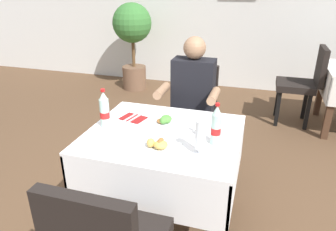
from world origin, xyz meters
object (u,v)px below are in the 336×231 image
cola_bottle_secondary (105,111)px  plate_near_camera (159,147)px  seated_diner_far (192,101)px  napkin_cutlery_set (133,118)px  plate_far_diner (163,121)px  cola_bottle_primary (216,126)px  main_dining_table (164,156)px  chair_far_diner_seat (191,113)px  beer_glass_left (200,137)px  background_chair_left (304,81)px  potted_plant_corner (133,34)px

cola_bottle_secondary → plate_near_camera: bearing=-23.5°
seated_diner_far → napkin_cutlery_set: size_ratio=6.41×
plate_far_diner → cola_bottle_primary: bearing=-25.3°
main_dining_table → cola_bottle_secondary: cola_bottle_secondary is taller
chair_far_diner_seat → napkin_cutlery_set: size_ratio=4.94×
plate_far_diner → beer_glass_left: (0.33, -0.33, 0.09)m
plate_far_diner → background_chair_left: (1.14, 2.05, -0.22)m
plate_near_camera → napkin_cutlery_set: (-0.32, 0.38, -0.02)m
main_dining_table → potted_plant_corner: (-1.42, 2.85, 0.32)m
beer_glass_left → cola_bottle_secondary: 0.71m
napkin_cutlery_set → background_chair_left: (1.37, 2.03, -0.20)m
chair_far_diner_seat → seated_diner_far: seated_diner_far is taller
cola_bottle_secondary → beer_glass_left: bearing=-13.5°
plate_far_diner → cola_bottle_primary: cola_bottle_primary is taller
seated_diner_far → plate_far_diner: 0.60m
chair_far_diner_seat → cola_bottle_primary: cola_bottle_primary is taller
main_dining_table → plate_near_camera: (0.04, -0.23, 0.20)m
plate_far_diner → chair_far_diner_seat: bearing=86.4°
napkin_cutlery_set → background_chair_left: bearing=56.0°
plate_near_camera → cola_bottle_primary: bearing=29.2°
napkin_cutlery_set → chair_far_diner_seat: bearing=67.7°
main_dining_table → plate_near_camera: plate_near_camera is taller
seated_diner_far → cola_bottle_primary: size_ratio=4.66×
cola_bottle_secondary → potted_plant_corner: bearing=109.3°
seated_diner_far → background_chair_left: seated_diner_far is taller
main_dining_table → napkin_cutlery_set: bearing=152.3°
plate_near_camera → cola_bottle_secondary: size_ratio=0.81×
napkin_cutlery_set → potted_plant_corner: potted_plant_corner is taller
chair_far_diner_seat → seated_diner_far: 0.19m
plate_near_camera → beer_glass_left: bearing=6.8°
cola_bottle_secondary → background_chair_left: bearing=56.0°
plate_near_camera → seated_diner_far: bearing=91.0°
plate_far_diner → cola_bottle_primary: size_ratio=0.82×
beer_glass_left → cola_bottle_primary: bearing=64.8°
cola_bottle_primary → seated_diner_far: bearing=112.7°
plate_far_diner → background_chair_left: 2.35m
chair_far_diner_seat → beer_glass_left: 1.11m
chair_far_diner_seat → napkin_cutlery_set: chair_far_diner_seat is taller
plate_near_camera → potted_plant_corner: bearing=115.3°
main_dining_table → background_chair_left: bearing=63.4°
chair_far_diner_seat → plate_near_camera: (0.04, -1.06, 0.22)m
napkin_cutlery_set → plate_near_camera: bearing=-49.6°
beer_glass_left → cola_bottle_primary: 0.16m
cola_bottle_secondary → background_chair_left: (1.50, 2.22, -0.32)m
chair_far_diner_seat → cola_bottle_secondary: cola_bottle_secondary is taller
main_dining_table → seated_diner_far: (0.03, 0.72, 0.14)m
seated_diner_far → beer_glass_left: size_ratio=5.94×
napkin_cutlery_set → background_chair_left: size_ratio=0.20×
plate_far_diner → beer_glass_left: bearing=-45.3°
plate_near_camera → potted_plant_corner: 3.41m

